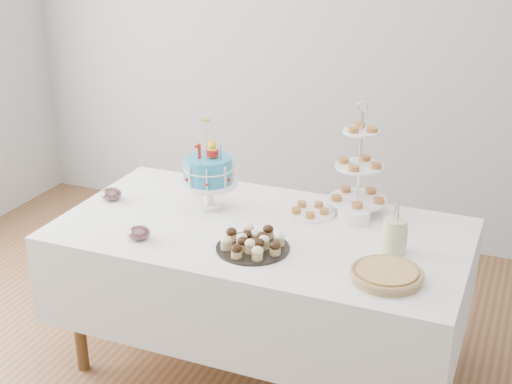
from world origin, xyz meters
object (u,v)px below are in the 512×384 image
at_px(cupcake_tray, 253,242).
at_px(jam_bowl_b, 111,194).
at_px(pastry_plate, 310,211).
at_px(birthday_cake, 209,184).
at_px(tiered_stand, 359,167).
at_px(utensil_pitcher, 395,235).
at_px(table, 261,271).
at_px(pie, 387,274).
at_px(jam_bowl_a, 139,233).
at_px(plate_stack, 354,215).

xyz_separation_m(cupcake_tray, jam_bowl_b, (-0.89, 0.24, -0.01)).
bearing_deg(pastry_plate, birthday_cake, -167.17).
height_order(pastry_plate, jam_bowl_b, jam_bowl_b).
height_order(tiered_stand, utensil_pitcher, tiered_stand).
bearing_deg(jam_bowl_b, table, -1.55).
height_order(table, pie, pie).
height_order(jam_bowl_a, utensil_pitcher, utensil_pitcher).
bearing_deg(plate_stack, cupcake_tray, -125.60).
distance_m(pie, jam_bowl_a, 1.13).
distance_m(cupcake_tray, pie, 0.61).
bearing_deg(jam_bowl_b, cupcake_tray, -15.17).
relative_size(cupcake_tray, tiered_stand, 0.58).
bearing_deg(plate_stack, pastry_plate, -179.37).
height_order(tiered_stand, jam_bowl_a, tiered_stand).
relative_size(pie, jam_bowl_a, 2.90).
bearing_deg(pastry_plate, utensil_pitcher, -28.18).
distance_m(plate_stack, utensil_pitcher, 0.36).
distance_m(birthday_cake, jam_bowl_a, 0.48).
distance_m(cupcake_tray, utensil_pitcher, 0.62).
relative_size(pie, plate_stack, 1.89).
bearing_deg(birthday_cake, utensil_pitcher, -29.72).
relative_size(cupcake_tray, jam_bowl_b, 3.09).
relative_size(pie, pastry_plate, 1.22).
relative_size(table, pastry_plate, 7.77).
bearing_deg(birthday_cake, cupcake_tray, -64.05).
bearing_deg(cupcake_tray, pie, -4.61).
height_order(cupcake_tray, plate_stack, cupcake_tray).
xyz_separation_m(cupcake_tray, plate_stack, (0.33, 0.46, -0.01)).
bearing_deg(pie, utensil_pitcher, 96.00).
relative_size(tiered_stand, plate_stack, 3.54).
xyz_separation_m(table, jam_bowl_b, (-0.84, 0.02, 0.26)).
relative_size(cupcake_tray, pastry_plate, 1.33).
relative_size(pastry_plate, utensil_pitcher, 1.04).
bearing_deg(table, jam_bowl_a, -145.69).
xyz_separation_m(table, pastry_plate, (0.16, 0.24, 0.24)).
bearing_deg(table, pie, -22.16).
distance_m(pie, utensil_pitcher, 0.27).
distance_m(birthday_cake, jam_bowl_b, 0.53).
distance_m(table, tiered_stand, 0.69).
xyz_separation_m(tiered_stand, jam_bowl_b, (-1.21, -0.34, -0.20)).
distance_m(tiered_stand, plate_stack, 0.23).
relative_size(pastry_plate, jam_bowl_a, 2.38).
height_order(birthday_cake, cupcake_tray, birthday_cake).
relative_size(birthday_cake, utensil_pitcher, 1.89).
bearing_deg(pie, table, 157.84).
distance_m(jam_bowl_a, utensil_pitcher, 1.14).
distance_m(jam_bowl_a, jam_bowl_b, 0.51).
bearing_deg(birthday_cake, plate_stack, -12.40).
bearing_deg(table, cupcake_tray, -77.42).
height_order(tiered_stand, jam_bowl_b, tiered_stand).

